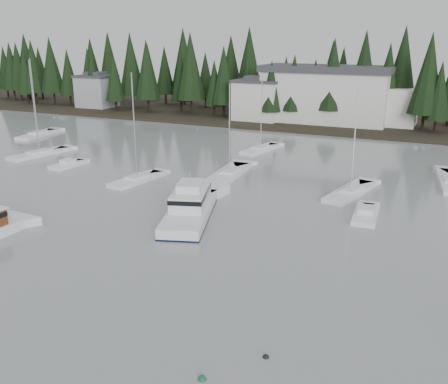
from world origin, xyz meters
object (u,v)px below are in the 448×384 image
object	(u,v)px
sailboat_9	(137,181)
runabout_0	(68,166)
house_far_west	(97,90)
sailboat_3	(39,155)
sailboat_8	(261,150)
house_west	(258,99)
sailboat_0	(38,135)
sailboat_1	(350,193)
sailboat_7	(229,174)
cabin_cruiser_center	(190,209)
harbor_inn	(336,95)
runabout_1	(366,216)

from	to	relation	value
sailboat_9	runabout_0	size ratio (longest dim) A/B	2.53
house_far_west	sailboat_3	distance (m)	49.43
house_far_west	sailboat_8	world-z (taller)	sailboat_8
house_west	sailboat_9	world-z (taller)	sailboat_9
sailboat_0	sailboat_1	bearing A→B (deg)	-108.53
sailboat_8	runabout_0	xyz separation A→B (m)	(-20.33, -19.83, 0.06)
sailboat_7	runabout_0	world-z (taller)	sailboat_7
cabin_cruiser_center	sailboat_3	bearing A→B (deg)	49.06
house_west	sailboat_8	distance (m)	27.34
house_far_west	harbor_inn	world-z (taller)	harbor_inn
sailboat_9	sailboat_0	bearing A→B (deg)	70.44
house_west	sailboat_0	xyz separation A→B (m)	(-30.08, -29.93, -4.58)
house_far_west	house_west	bearing A→B (deg)	-2.73
sailboat_9	house_west	bearing A→B (deg)	11.07
cabin_cruiser_center	sailboat_1	distance (m)	18.90
sailboat_3	sailboat_9	size ratio (longest dim) A/B	1.06
sailboat_1	runabout_0	xyz separation A→B (m)	(-37.11, -3.41, 0.07)
house_far_west	sailboat_9	bearing A→B (deg)	-47.97
house_west	sailboat_0	world-z (taller)	sailboat_0
cabin_cruiser_center	sailboat_7	bearing A→B (deg)	-7.88
sailboat_9	runabout_1	distance (m)	27.38
sailboat_0	sailboat_1	size ratio (longest dim) A/B	1.15
sailboat_9	sailboat_7	bearing A→B (deg)	-42.32
sailboat_7	house_far_west	bearing A→B (deg)	48.32
house_far_west	runabout_0	world-z (taller)	house_far_west
harbor_inn	runabout_0	distance (m)	54.79
house_far_west	cabin_cruiser_center	world-z (taller)	house_far_west
sailboat_1	sailboat_9	size ratio (longest dim) A/B	0.90
sailboat_1	sailboat_0	bearing A→B (deg)	90.73
sailboat_1	sailboat_7	size ratio (longest dim) A/B	1.01
sailboat_0	sailboat_8	distance (m)	40.35
sailboat_3	sailboat_9	xyz separation A→B (m)	(20.97, -5.65, 0.01)
sailboat_1	sailboat_9	xyz separation A→B (m)	(-24.54, -5.59, 0.03)
cabin_cruiser_center	runabout_1	world-z (taller)	cabin_cruiser_center
sailboat_8	runabout_1	size ratio (longest dim) A/B	1.93
harbor_inn	sailboat_0	distance (m)	56.35
house_far_west	sailboat_3	bearing A→B (deg)	-61.83
harbor_inn	sailboat_3	bearing A→B (deg)	-127.07
runabout_0	house_far_west	bearing A→B (deg)	38.86
sailboat_1	runabout_0	world-z (taller)	sailboat_1
sailboat_7	sailboat_9	size ratio (longest dim) A/B	0.89
cabin_cruiser_center	sailboat_9	bearing A→B (deg)	36.89
sailboat_1	sailboat_3	distance (m)	45.51
house_west	sailboat_1	bearing A→B (deg)	-57.17
harbor_inn	house_west	bearing A→B (deg)	-167.48
sailboat_1	sailboat_8	distance (m)	23.48
harbor_inn	sailboat_7	world-z (taller)	sailboat_7
house_west	cabin_cruiser_center	xyz separation A→B (m)	(13.94, -55.34, -3.86)
sailboat_8	runabout_0	world-z (taller)	sailboat_8
house_west	sailboat_1	xyz separation A→B (m)	(26.75, -41.46, -4.59)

